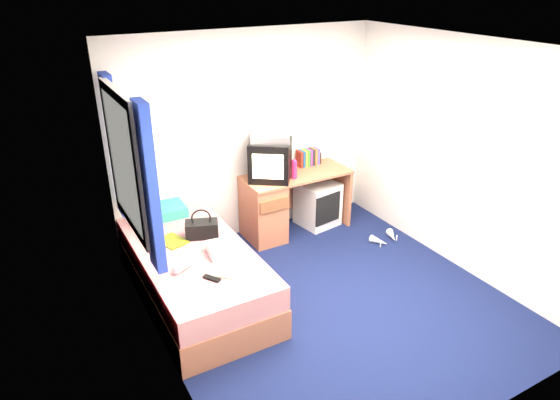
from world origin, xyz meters
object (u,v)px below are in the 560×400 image
storage_cube (318,204)px  aerosol_can (287,167)px  pink_water_bottle (294,170)px  pillow (161,212)px  desk (276,204)px  crt_tv (270,160)px  remote_control (212,278)px  bed (195,274)px  picture_frame (319,157)px  handbag (202,228)px  water_bottle (183,266)px  white_heels (386,239)px  magazine (172,241)px  vcr (270,137)px  colour_swatch_fan (222,276)px  towel (225,248)px

storage_cube → aerosol_can: size_ratio=3.22×
pink_water_bottle → pillow: bearing=172.0°
desk → crt_tv: bearing=179.9°
remote_control → aerosol_can: bearing=9.8°
bed → aerosol_can: bearing=27.6°
desk → crt_tv: size_ratio=2.10×
picture_frame → handbag: bearing=-141.0°
pillow → bed: bearing=-86.2°
water_bottle → white_heels: (2.56, 0.22, -0.54)m
crt_tv → picture_frame: 0.82m
pink_water_bottle → water_bottle: 1.92m
bed → magazine: (-0.12, 0.24, 0.28)m
pillow → crt_tv: 1.35m
handbag → water_bottle: 0.61m
crt_tv → white_heels: bearing=-0.1°
crt_tv → aerosol_can: (0.25, 0.04, -0.14)m
aerosol_can → magazine: 1.73m
water_bottle → vcr: bearing=35.6°
water_bottle → colour_swatch_fan: size_ratio=0.91×
picture_frame → towel: picture_frame is taller
crt_tv → handbag: size_ratio=1.71×
storage_cube → picture_frame: bearing=47.6°
handbag → water_bottle: handbag is taller
crt_tv → aerosol_can: 0.29m
vcr → storage_cube: bearing=27.4°
pink_water_bottle → magazine: bearing=-167.1°
crt_tv → handbag: 1.24m
storage_cube → pink_water_bottle: 0.73m
remote_control → crt_tv: bearing=14.0°
pink_water_bottle → towel: size_ratio=0.68×
pillow → storage_cube: pillow is taller
remote_control → white_heels: bearing=-19.8°
storage_cube → crt_tv: crt_tv is taller
handbag → magazine: 0.31m
aerosol_can → water_bottle: aerosol_can is taller
picture_frame → pink_water_bottle: size_ratio=0.67×
vcr → white_heels: bearing=-7.7°
bed → picture_frame: picture_frame is taller
bed → pink_water_bottle: bearing=22.3°
storage_cube → pink_water_bottle: bearing=-172.2°
pillow → colour_swatch_fan: pillow is taller
handbag → colour_swatch_fan: handbag is taller
pink_water_bottle → colour_swatch_fan: size_ratio=0.94×
handbag → white_heels: size_ratio=0.94×
colour_swatch_fan → white_heels: bearing=11.9°
pink_water_bottle → aerosol_can: pink_water_bottle is taller
magazine → colour_swatch_fan: 0.81m
aerosol_can → handbag: size_ratio=0.48×
picture_frame → handbag: 2.00m
storage_cube → handbag: handbag is taller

